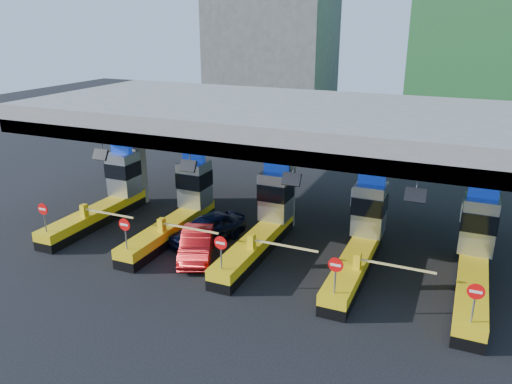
% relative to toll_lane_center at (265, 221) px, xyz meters
% --- Properties ---
extents(ground, '(120.00, 120.00, 0.00)m').
position_rel_toll_lane_center_xyz_m(ground, '(-0.00, -0.28, -1.40)').
color(ground, black).
rests_on(ground, ground).
extents(toll_canopy, '(28.00, 12.09, 7.00)m').
position_rel_toll_lane_center_xyz_m(toll_canopy, '(-0.00, 2.59, 4.74)').
color(toll_canopy, slate).
rests_on(toll_canopy, ground).
extents(toll_lane_far_left, '(4.43, 8.00, 4.16)m').
position_rel_toll_lane_center_xyz_m(toll_lane_far_left, '(-10.00, 0.00, 0.00)').
color(toll_lane_far_left, black).
rests_on(toll_lane_far_left, ground).
extents(toll_lane_left, '(4.43, 8.00, 4.16)m').
position_rel_toll_lane_center_xyz_m(toll_lane_left, '(-5.00, 0.00, 0.00)').
color(toll_lane_left, black).
rests_on(toll_lane_left, ground).
extents(toll_lane_center, '(4.43, 8.00, 4.16)m').
position_rel_toll_lane_center_xyz_m(toll_lane_center, '(0.00, 0.00, 0.00)').
color(toll_lane_center, black).
rests_on(toll_lane_center, ground).
extents(toll_lane_right, '(4.43, 8.00, 4.16)m').
position_rel_toll_lane_center_xyz_m(toll_lane_right, '(5.00, 0.00, 0.00)').
color(toll_lane_right, black).
rests_on(toll_lane_right, ground).
extents(toll_lane_far_right, '(4.43, 8.00, 4.16)m').
position_rel_toll_lane_center_xyz_m(toll_lane_far_right, '(10.00, 0.00, 0.00)').
color(toll_lane_far_right, black).
rests_on(toll_lane_far_right, ground).
extents(bg_building_concrete, '(14.00, 10.00, 18.00)m').
position_rel_toll_lane_center_xyz_m(bg_building_concrete, '(-14.00, 35.72, 7.60)').
color(bg_building_concrete, '#4C4C49').
rests_on(bg_building_concrete, ground).
extents(van, '(3.22, 4.79, 1.52)m').
position_rel_toll_lane_center_xyz_m(van, '(-2.95, -0.78, -0.64)').
color(van, black).
rests_on(van, ground).
extents(red_car, '(3.05, 4.46, 1.39)m').
position_rel_toll_lane_center_xyz_m(red_car, '(-2.60, -2.52, -0.70)').
color(red_car, red).
rests_on(red_car, ground).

